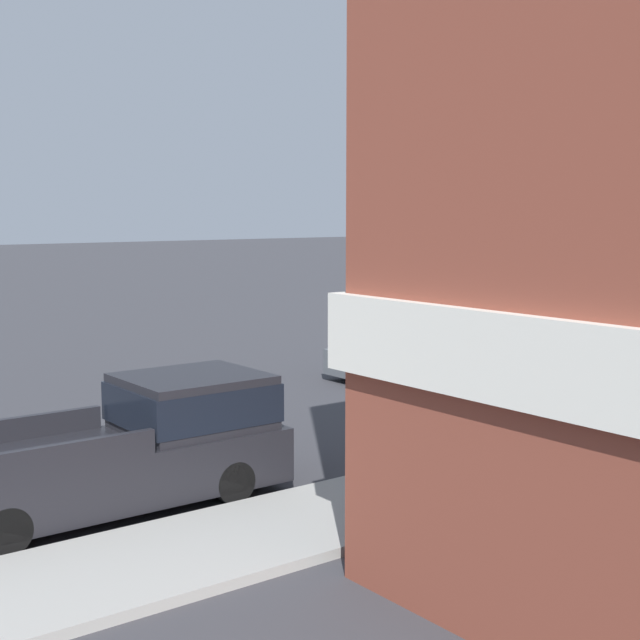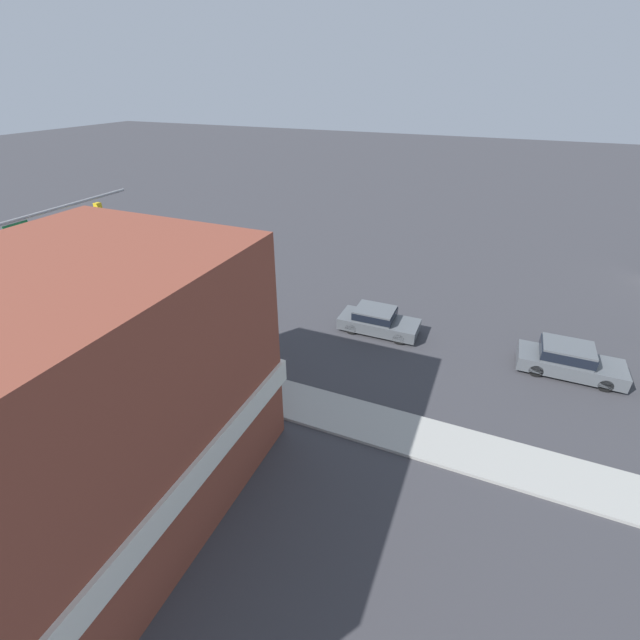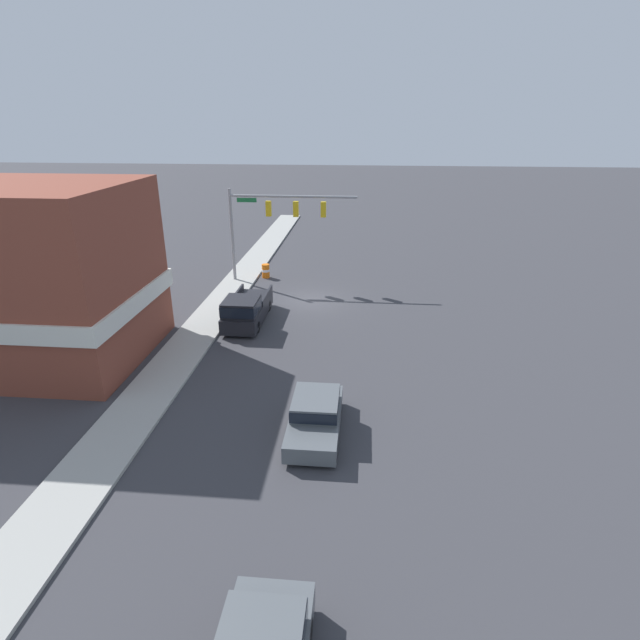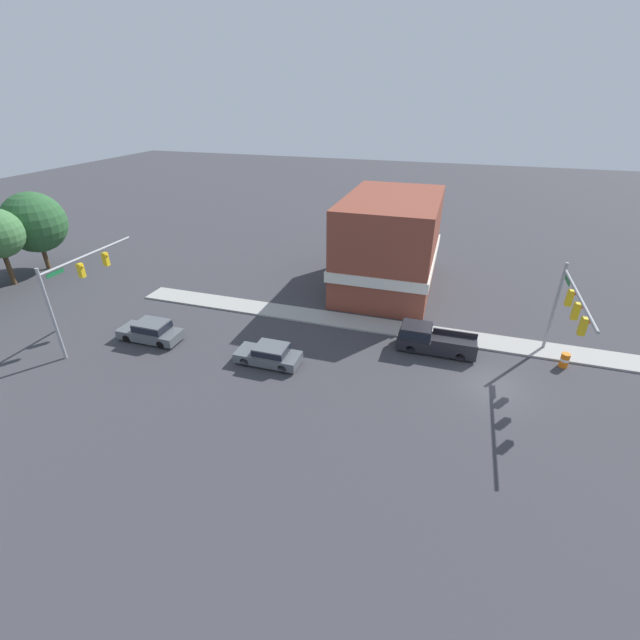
# 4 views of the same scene
# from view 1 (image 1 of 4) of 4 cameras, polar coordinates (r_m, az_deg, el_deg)

# --- Properties ---
(car_lead) EXTENTS (1.90, 4.52, 1.44)m
(car_lead) POSITION_cam_1_polar(r_m,az_deg,el_deg) (24.05, 5.66, -1.86)
(car_lead) COLOR black
(car_lead) RESTS_ON ground
(car_second_ahead) EXTENTS (1.92, 4.83, 1.59)m
(car_second_ahead) POSITION_cam_1_polar(r_m,az_deg,el_deg) (31.41, 19.20, 0.01)
(car_second_ahead) COLOR black
(car_second_ahead) RESTS_ON ground
(pickup_truck_parked) EXTENTS (1.99, 5.59, 1.89)m
(pickup_truck_parked) POSITION_cam_1_polar(r_m,az_deg,el_deg) (13.97, -11.69, -7.78)
(pickup_truck_parked) COLOR black
(pickup_truck_parked) RESTS_ON ground
(church_steeple) EXTENTS (2.26, 2.26, 9.69)m
(church_steeple) POSITION_cam_1_polar(r_m,az_deg,el_deg) (45.90, 9.52, 7.73)
(church_steeple) COLOR white
(church_steeple) RESTS_ON ground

